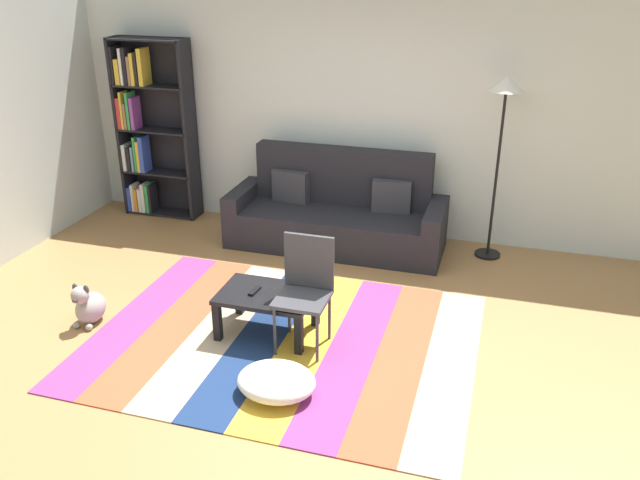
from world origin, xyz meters
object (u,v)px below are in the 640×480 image
object	(u,v)px
couch	(337,215)
bookshelf	(148,130)
standing_lamp	(504,109)
dog	(89,306)
pouf	(276,381)
coffee_table	(267,300)
folding_chair	(306,283)
tv_remote	(255,291)

from	to	relation	value
couch	bookshelf	size ratio (longest dim) A/B	1.11
bookshelf	standing_lamp	size ratio (longest dim) A/B	1.11
couch	standing_lamp	size ratio (longest dim) A/B	1.23
couch	dog	size ratio (longest dim) A/B	5.69
couch	bookshelf	world-z (taller)	bookshelf
standing_lamp	pouf	bearing A→B (deg)	-114.75
dog	standing_lamp	distance (m)	4.15
dog	standing_lamp	bearing A→B (deg)	36.65
coffee_table	folding_chair	world-z (taller)	folding_chair
pouf	tv_remote	xyz separation A→B (m)	(-0.45, 0.73, 0.28)
bookshelf	folding_chair	size ratio (longest dim) A/B	2.27
pouf	tv_remote	distance (m)	0.90
coffee_table	dog	bearing A→B (deg)	-169.55
dog	standing_lamp	world-z (taller)	standing_lamp
couch	bookshelf	xyz separation A→B (m)	(-2.34, 0.28, 0.67)
bookshelf	pouf	size ratio (longest dim) A/B	3.61
couch	standing_lamp	xyz separation A→B (m)	(1.57, 0.17, 1.19)
pouf	dog	bearing A→B (deg)	165.68
couch	standing_lamp	distance (m)	1.98
bookshelf	dog	distance (m)	2.71
dog	folding_chair	bearing A→B (deg)	7.38
dog	tv_remote	size ratio (longest dim) A/B	2.65
bookshelf	standing_lamp	distance (m)	3.95
coffee_table	pouf	distance (m)	0.85
couch	folding_chair	distance (m)	1.97
standing_lamp	folding_chair	world-z (taller)	standing_lamp
standing_lamp	folding_chair	bearing A→B (deg)	-121.81
pouf	folding_chair	bearing A→B (deg)	90.59
pouf	folding_chair	xyz separation A→B (m)	(-0.01, 0.71, 0.43)
bookshelf	tv_remote	xyz separation A→B (m)	(2.17, -2.20, -0.63)
pouf	standing_lamp	world-z (taller)	standing_lamp
tv_remote	coffee_table	bearing A→B (deg)	14.91
couch	tv_remote	bearing A→B (deg)	-95.09
tv_remote	folding_chair	size ratio (longest dim) A/B	0.17
standing_lamp	folding_chair	distance (m)	2.67
couch	coffee_table	size ratio (longest dim) A/B	2.96
coffee_table	folding_chair	bearing A→B (deg)	-6.24
standing_lamp	bookshelf	bearing A→B (deg)	178.26
pouf	standing_lamp	size ratio (longest dim) A/B	0.31
standing_lamp	tv_remote	world-z (taller)	standing_lamp
tv_remote	folding_chair	bearing A→B (deg)	2.67
bookshelf	standing_lamp	world-z (taller)	bookshelf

